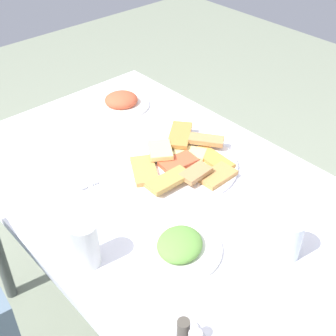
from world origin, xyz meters
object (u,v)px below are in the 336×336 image
(drinking_glass, at_px, (288,238))
(fork, at_px, (82,166))
(soda_can, at_px, (85,244))
(paper_napkin, at_px, (77,169))
(salad_plate_rice, at_px, (122,101))
(salad_plate_greens, at_px, (180,246))
(pide_platter, at_px, (182,163))
(spoon, at_px, (71,171))
(dining_table, at_px, (159,204))

(drinking_glass, relative_size, fork, 0.54)
(soda_can, distance_m, paper_napkin, 0.37)
(salad_plate_rice, height_order, soda_can, soda_can)
(salad_plate_greens, distance_m, paper_napkin, 0.44)
(soda_can, bearing_deg, paper_napkin, -28.93)
(pide_platter, relative_size, salad_plate_greens, 1.65)
(pide_platter, height_order, soda_can, soda_can)
(salad_plate_rice, bearing_deg, spoon, 121.25)
(paper_napkin, distance_m, fork, 0.02)
(pide_platter, distance_m, soda_can, 0.44)
(drinking_glass, relative_size, paper_napkin, 0.94)
(pide_platter, bearing_deg, fork, 48.77)
(dining_table, distance_m, salad_plate_rice, 0.47)
(salad_plate_rice, distance_m, drinking_glass, 0.84)
(soda_can, xyz_separation_m, paper_napkin, (0.32, -0.18, -0.06))
(salad_plate_rice, distance_m, paper_napkin, 0.39)
(spoon, bearing_deg, salad_plate_greens, -165.94)
(spoon, bearing_deg, pide_platter, -116.71)
(salad_plate_rice, height_order, spoon, salad_plate_rice)
(drinking_glass, distance_m, spoon, 0.65)
(salad_plate_greens, height_order, paper_napkin, salad_plate_greens)
(salad_plate_rice, height_order, fork, salad_plate_rice)
(spoon, bearing_deg, fork, -79.60)
(dining_table, xyz_separation_m, pide_platter, (0.01, -0.10, 0.10))
(salad_plate_greens, bearing_deg, dining_table, -29.76)
(fork, relative_size, spoon, 1.03)
(spoon, bearing_deg, dining_table, -132.35)
(soda_can, height_order, fork, soda_can)
(drinking_glass, distance_m, paper_napkin, 0.65)
(soda_can, bearing_deg, drinking_glass, -128.86)
(dining_table, bearing_deg, fork, 30.50)
(drinking_glass, bearing_deg, salad_plate_greens, 45.70)
(dining_table, height_order, fork, fork)
(soda_can, relative_size, fork, 0.61)
(drinking_glass, distance_m, fork, 0.64)
(fork, height_order, spoon, same)
(salad_plate_greens, distance_m, drinking_glass, 0.26)
(salad_plate_greens, xyz_separation_m, soda_can, (0.12, 0.19, 0.05))
(pide_platter, bearing_deg, spoon, 52.89)
(pide_platter, distance_m, salad_plate_rice, 0.42)
(paper_napkin, xyz_separation_m, fork, (0.00, -0.02, 0.00))
(drinking_glass, xyz_separation_m, paper_napkin, (0.62, 0.19, -0.05))
(pide_platter, xyz_separation_m, fork, (0.20, 0.23, -0.01))
(fork, bearing_deg, spoon, 100.21)
(dining_table, xyz_separation_m, spoon, (0.21, 0.16, 0.09))
(dining_table, bearing_deg, salad_plate_greens, 150.24)
(paper_napkin, bearing_deg, salad_plate_greens, -178.68)
(pide_platter, distance_m, spoon, 0.33)
(salad_plate_greens, bearing_deg, spoon, 3.66)
(dining_table, height_order, paper_napkin, paper_napkin)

